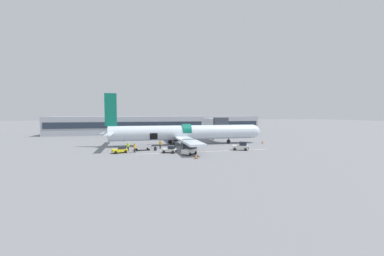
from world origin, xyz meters
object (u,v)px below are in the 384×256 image
at_px(baggage_tug_mid, 190,150).
at_px(ground_crew_loader_b, 135,148).
at_px(ground_crew_driver, 128,146).
at_px(baggage_tug_spare, 120,150).
at_px(ground_crew_loader_a, 160,144).
at_px(baggage_tug_rear, 170,150).
at_px(airplane, 184,133).
at_px(suitcase_on_tarmac_upright, 155,149).
at_px(baggage_cart_loading, 143,147).
at_px(baggage_tug_lead, 241,147).

bearing_deg(baggage_tug_mid, ground_crew_loader_b, 154.84).
bearing_deg(ground_crew_driver, baggage_tug_spare, -118.90).
distance_m(baggage_tug_spare, ground_crew_loader_a, 8.72).
xyz_separation_m(baggage_tug_rear, ground_crew_loader_a, (-1.23, 5.93, 0.32)).
xyz_separation_m(baggage_tug_mid, ground_crew_driver, (-10.96, 7.06, 0.14)).
bearing_deg(airplane, suitcase_on_tarmac_upright, -134.33).
relative_size(baggage_tug_rear, ground_crew_driver, 1.73).
height_order(baggage_tug_rear, baggage_tug_spare, baggage_tug_rear).
height_order(baggage_tug_rear, ground_crew_loader_b, ground_crew_loader_b).
distance_m(airplane, baggage_cart_loading, 11.72).
relative_size(baggage_tug_spare, ground_crew_driver, 1.83).
bearing_deg(ground_crew_loader_b, suitcase_on_tarmac_upright, 18.92).
relative_size(ground_crew_loader_b, ground_crew_driver, 1.02).
xyz_separation_m(baggage_tug_mid, ground_crew_loader_a, (-4.45, 8.48, 0.16)).
distance_m(baggage_tug_lead, ground_crew_loader_a, 16.74).
xyz_separation_m(baggage_tug_rear, baggage_cart_loading, (-4.74, 4.34, 0.01)).
distance_m(baggage_tug_rear, ground_crew_loader_b, 6.76).
xyz_separation_m(baggage_tug_lead, suitcase_on_tarmac_upright, (-16.85, 3.46, -0.38)).
relative_size(airplane, baggage_tug_spare, 12.43).
height_order(baggage_tug_lead, suitcase_on_tarmac_upright, baggage_tug_lead).
relative_size(ground_crew_loader_a, ground_crew_loader_b, 1.00).
xyz_separation_m(airplane, ground_crew_driver, (-12.54, -6.27, -1.94)).
xyz_separation_m(baggage_tug_mid, baggage_cart_loading, (-7.95, 6.89, -0.16)).
xyz_separation_m(baggage_tug_mid, suitcase_on_tarmac_upright, (-5.68, 5.91, -0.40)).
height_order(baggage_tug_spare, ground_crew_loader_a, ground_crew_loader_a).
distance_m(ground_crew_loader_a, ground_crew_driver, 6.66).
bearing_deg(airplane, baggage_tug_mid, -96.75).
distance_m(baggage_tug_spare, baggage_cart_loading, 4.86).
bearing_deg(baggage_cart_loading, baggage_tug_spare, -152.78).
distance_m(baggage_tug_spare, suitcase_on_tarmac_upright, 6.72).
distance_m(ground_crew_loader_b, suitcase_on_tarmac_upright, 4.25).
height_order(baggage_cart_loading, ground_crew_loader_a, ground_crew_loader_a).
relative_size(baggage_tug_lead, suitcase_on_tarmac_upright, 4.21).
height_order(airplane, suitcase_on_tarmac_upright, airplane).
height_order(baggage_tug_spare, suitcase_on_tarmac_upright, baggage_tug_spare).
bearing_deg(ground_crew_loader_a, baggage_tug_rear, -78.28).
xyz_separation_m(baggage_tug_mid, baggage_tug_spare, (-12.28, 4.67, -0.17)).
height_order(baggage_tug_mid, ground_crew_driver, baggage_tug_mid).
relative_size(airplane, baggage_tug_rear, 13.18).
distance_m(airplane, baggage_tug_rear, 12.02).
bearing_deg(suitcase_on_tarmac_upright, ground_crew_loader_b, -161.08).
bearing_deg(ground_crew_driver, airplane, 26.59).
xyz_separation_m(baggage_tug_spare, suitcase_on_tarmac_upright, (6.60, 1.24, -0.24)).
bearing_deg(baggage_tug_mid, suitcase_on_tarmac_upright, 133.87).
bearing_deg(ground_crew_loader_b, airplane, 38.04).
distance_m(baggage_tug_mid, baggage_cart_loading, 10.52).
distance_m(airplane, ground_crew_loader_b, 14.41).
distance_m(airplane, ground_crew_loader_a, 7.98).
bearing_deg(baggage_tug_spare, suitcase_on_tarmac_upright, 10.66).
distance_m(baggage_tug_mid, baggage_tug_rear, 4.11).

